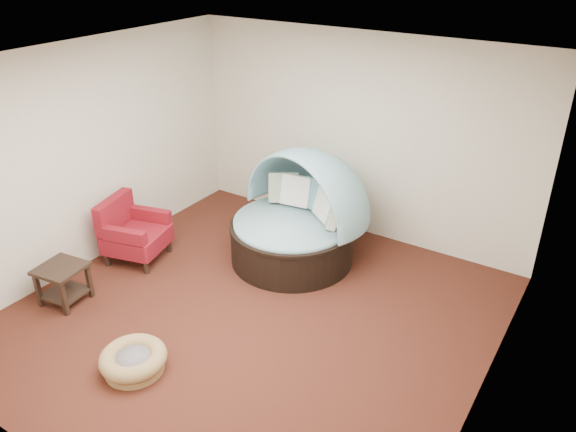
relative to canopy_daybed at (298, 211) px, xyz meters
The scene contains 10 objects.
floor 1.55m from the canopy_daybed, 79.61° to the right, with size 5.00×5.00×0.00m, color #4E2116.
wall_back 1.36m from the canopy_daybed, 77.54° to the left, with size 5.00×5.00×0.00m, color beige.
wall_front 3.94m from the canopy_daybed, 86.29° to the right, with size 5.00×5.00×0.00m, color beige.
wall_left 2.73m from the canopy_daybed, 148.73° to the right, with size 5.00×5.00×0.00m, color beige.
wall_right 3.15m from the canopy_daybed, 26.41° to the right, with size 5.00×5.00×0.00m, color beige.
ceiling 2.53m from the canopy_daybed, 79.61° to the right, with size 5.00×5.00×0.00m, color white.
canopy_daybed is the anchor object (origin of this frame).
pet_basket 2.78m from the canopy_daybed, 94.58° to the right, with size 0.70×0.70×0.23m.
red_armchair 2.18m from the canopy_daybed, 146.72° to the right, with size 0.88×0.88×0.85m.
side_table 2.93m from the canopy_daybed, 126.97° to the right, with size 0.55×0.55×0.47m.
Camera 1 is at (3.13, -4.12, 3.91)m, focal length 35.00 mm.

